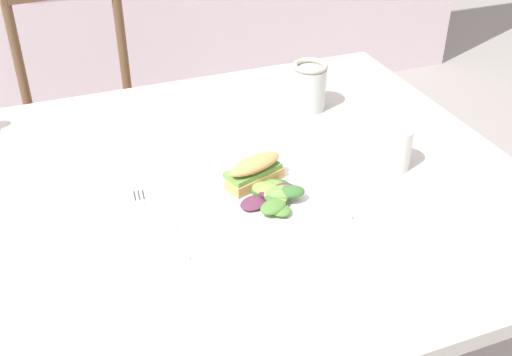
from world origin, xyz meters
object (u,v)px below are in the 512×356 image
object	(u,v)px
dining_table	(222,233)
mason_jar_iced_tea	(309,88)
sandwich_half_front	(254,171)
cup_extra_side	(394,148)
fork_on_napkin	(143,214)
chair_wooden_far	(89,118)
plate_lunch	(264,196)

from	to	relation	value
dining_table	mason_jar_iced_tea	distance (m)	0.42
sandwich_half_front	mason_jar_iced_tea	xyz separation A→B (m)	(0.24, 0.27, 0.01)
mason_jar_iced_tea	sandwich_half_front	bearing A→B (deg)	-131.70
cup_extra_side	fork_on_napkin	bearing A→B (deg)	178.34
chair_wooden_far	dining_table	bearing A→B (deg)	-81.14
chair_wooden_far	sandwich_half_front	xyz separation A→B (m)	(0.21, -0.99, 0.33)
plate_lunch	fork_on_napkin	world-z (taller)	plate_lunch
dining_table	chair_wooden_far	size ratio (longest dim) A/B	1.37
dining_table	sandwich_half_front	world-z (taller)	sandwich_half_front
dining_table	mason_jar_iced_tea	xyz separation A→B (m)	(0.30, 0.24, 0.17)
chair_wooden_far	cup_extra_side	distance (m)	1.18
dining_table	plate_lunch	bearing A→B (deg)	-48.20
mason_jar_iced_tea	plate_lunch	bearing A→B (deg)	-127.56
dining_table	plate_lunch	size ratio (longest dim) A/B	4.89
chair_wooden_far	cup_extra_side	bearing A→B (deg)	-64.02
dining_table	mason_jar_iced_tea	world-z (taller)	mason_jar_iced_tea
chair_wooden_far	plate_lunch	xyz separation A→B (m)	(0.21, -1.02, 0.30)
plate_lunch	mason_jar_iced_tea	world-z (taller)	mason_jar_iced_tea
sandwich_half_front	chair_wooden_far	bearing A→B (deg)	101.88
dining_table	sandwich_half_front	bearing A→B (deg)	-28.82
dining_table	chair_wooden_far	bearing A→B (deg)	98.86
sandwich_half_front	fork_on_napkin	size ratio (longest dim) A/B	0.67
chair_wooden_far	sandwich_half_front	bearing A→B (deg)	-78.12
fork_on_napkin	cup_extra_side	xyz separation A→B (m)	(0.51, -0.01, 0.04)
dining_table	cup_extra_side	size ratio (longest dim) A/B	13.68
sandwich_half_front	cup_extra_side	distance (m)	0.29
mason_jar_iced_tea	cup_extra_side	xyz separation A→B (m)	(0.05, -0.30, -0.01)
chair_wooden_far	sandwich_half_front	distance (m)	1.06
dining_table	cup_extra_side	distance (m)	0.39
fork_on_napkin	cup_extra_side	distance (m)	0.51
cup_extra_side	plate_lunch	bearing A→B (deg)	-178.18
chair_wooden_far	mason_jar_iced_tea	xyz separation A→B (m)	(0.45, -0.72, 0.34)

